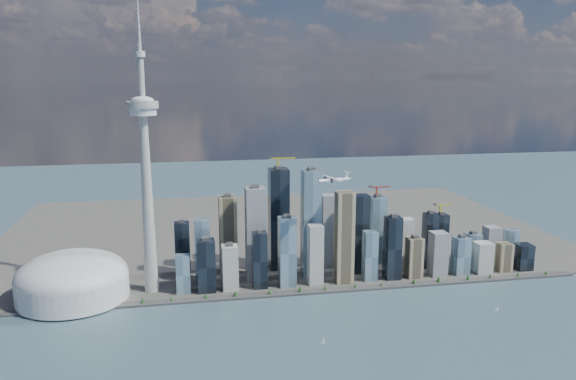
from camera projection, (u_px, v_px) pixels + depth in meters
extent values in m
plane|color=#36535F|center=(350.00, 356.00, 827.81)|extent=(4000.00, 4000.00, 0.00)
cube|color=#383838|center=(312.00, 292.00, 1068.22)|extent=(1100.00, 22.00, 4.00)
cube|color=#4C4C47|center=(274.00, 230.00, 1501.78)|extent=(1400.00, 900.00, 3.00)
cylinder|color=#3F2D1E|center=(47.00, 309.00, 981.23)|extent=(1.00, 1.00, 2.40)
cone|color=#224D1B|center=(47.00, 307.00, 980.51)|extent=(7.20, 7.20, 8.00)
cylinder|color=#3F2D1E|center=(98.00, 305.00, 996.93)|extent=(1.00, 1.00, 2.40)
cone|color=#224D1B|center=(98.00, 303.00, 996.22)|extent=(7.20, 7.20, 8.00)
cylinder|color=#3F2D1E|center=(148.00, 302.00, 1012.63)|extent=(1.00, 1.00, 2.40)
cone|color=#224D1B|center=(148.00, 300.00, 1011.92)|extent=(7.20, 7.20, 8.00)
cylinder|color=#3F2D1E|center=(197.00, 298.00, 1028.33)|extent=(1.00, 1.00, 2.40)
cone|color=#224D1B|center=(197.00, 296.00, 1027.62)|extent=(7.20, 7.20, 8.00)
cylinder|color=#3F2D1E|center=(244.00, 295.00, 1044.03)|extent=(1.00, 1.00, 2.40)
cone|color=#224D1B|center=(244.00, 293.00, 1043.32)|extent=(7.20, 7.20, 8.00)
cylinder|color=#3F2D1E|center=(290.00, 292.00, 1059.74)|extent=(1.00, 1.00, 2.40)
cone|color=#224D1B|center=(290.00, 290.00, 1059.02)|extent=(7.20, 7.20, 8.00)
cylinder|color=#3F2D1E|center=(334.00, 289.00, 1075.44)|extent=(1.00, 1.00, 2.40)
cone|color=#224D1B|center=(334.00, 287.00, 1074.72)|extent=(7.20, 7.20, 8.00)
cylinder|color=#3F2D1E|center=(377.00, 286.00, 1091.14)|extent=(1.00, 1.00, 2.40)
cone|color=#224D1B|center=(377.00, 284.00, 1090.42)|extent=(7.20, 7.20, 8.00)
cylinder|color=#3F2D1E|center=(419.00, 283.00, 1106.84)|extent=(1.00, 1.00, 2.40)
cone|color=#224D1B|center=(419.00, 281.00, 1106.13)|extent=(7.20, 7.20, 8.00)
cylinder|color=#3F2D1E|center=(460.00, 280.00, 1122.54)|extent=(1.00, 1.00, 2.40)
cone|color=#224D1B|center=(460.00, 278.00, 1121.83)|extent=(7.20, 7.20, 8.00)
cylinder|color=#3F2D1E|center=(499.00, 277.00, 1138.24)|extent=(1.00, 1.00, 2.40)
cone|color=#224D1B|center=(499.00, 275.00, 1137.53)|extent=(7.20, 7.20, 8.00)
cylinder|color=#3F2D1E|center=(538.00, 274.00, 1153.95)|extent=(1.00, 1.00, 2.40)
cone|color=#224D1B|center=(538.00, 272.00, 1153.23)|extent=(7.20, 7.20, 8.00)
cube|color=black|center=(204.00, 266.00, 1060.37)|extent=(34.00, 34.00, 100.35)
cube|color=slate|center=(203.00, 251.00, 1105.81)|extent=(30.00, 30.00, 127.72)
cube|color=beige|center=(231.00, 268.00, 1070.78)|extent=(30.00, 30.00, 86.67)
cube|color=tan|center=(226.00, 234.00, 1164.68)|extent=(36.00, 36.00, 159.65)
cube|color=gray|center=(256.00, 234.00, 1118.96)|extent=(38.00, 38.00, 187.02)
cube|color=black|center=(259.00, 260.00, 1078.48)|extent=(28.00, 28.00, 109.47)
cube|color=slate|center=(288.00, 252.00, 1085.74)|extent=(32.00, 32.00, 136.84)
cube|color=black|center=(278.00, 219.00, 1179.19)|extent=(40.00, 40.00, 214.39)
cube|color=slate|center=(310.00, 223.00, 1135.72)|extent=(36.00, 36.00, 218.95)
cube|color=beige|center=(315.00, 255.00, 1097.51)|extent=(28.00, 28.00, 118.60)
cube|color=tan|center=(343.00, 237.00, 1101.14)|extent=(34.00, 34.00, 182.46)
cube|color=gray|center=(329.00, 230.00, 1204.99)|extent=(30.00, 30.00, 155.09)
cube|color=black|center=(361.00, 234.00, 1161.08)|extent=(32.00, 32.00, 164.21)
cube|color=slate|center=(369.00, 256.00, 1119.25)|extent=(26.00, 26.00, 100.35)
cube|color=black|center=(393.00, 248.00, 1125.59)|extent=(30.00, 30.00, 127.72)
cube|color=slate|center=(375.00, 230.00, 1224.92)|extent=(34.00, 34.00, 145.97)
cube|color=beige|center=(406.00, 244.00, 1184.62)|extent=(28.00, 28.00, 109.47)
cube|color=tan|center=(416.00, 257.00, 1139.17)|extent=(30.00, 30.00, 82.11)
cube|color=gray|center=(439.00, 254.00, 1147.33)|extent=(32.00, 32.00, 91.23)
cube|color=black|center=(429.00, 240.00, 1192.78)|extent=(26.00, 26.00, 118.60)
cube|color=slate|center=(461.00, 255.00, 1157.74)|extent=(30.00, 30.00, 77.54)
cube|color=black|center=(439.00, 236.00, 1256.62)|extent=(28.00, 28.00, 100.35)
cube|color=slate|center=(471.00, 249.00, 1215.87)|extent=(30.00, 30.00, 68.42)
cube|color=beige|center=(483.00, 257.00, 1168.16)|extent=(34.00, 34.00, 63.86)
cube|color=tan|center=(503.00, 257.00, 1176.76)|extent=(28.00, 28.00, 59.30)
cube|color=gray|center=(490.00, 245.00, 1222.66)|extent=(30.00, 30.00, 82.11)
cube|color=black|center=(522.00, 257.00, 1185.37)|extent=(32.00, 32.00, 54.74)
cube|color=slate|center=(509.00, 246.00, 1231.72)|extent=(26.00, 26.00, 72.98)
cube|color=black|center=(183.00, 248.00, 1153.36)|extent=(30.00, 30.00, 109.47)
cube|color=slate|center=(183.00, 274.00, 1055.83)|extent=(26.00, 26.00, 72.98)
cube|color=yellow|center=(278.00, 164.00, 1155.74)|extent=(3.00, 3.00, 22.00)
cube|color=yellow|center=(282.00, 158.00, 1155.06)|extent=(55.00, 2.20, 2.20)
cube|color=#383838|center=(270.00, 157.00, 1150.17)|extent=(6.00, 4.00, 4.00)
cube|color=red|center=(377.00, 192.00, 1208.27)|extent=(3.00, 3.00, 22.00)
cube|color=red|center=(380.00, 187.00, 1207.39)|extent=(48.00, 2.20, 2.20)
cube|color=#383838|center=(370.00, 186.00, 1203.08)|extent=(6.00, 4.00, 4.00)
cube|color=yellow|center=(440.00, 210.00, 1244.49)|extent=(3.00, 3.00, 22.00)
cube|color=yellow|center=(443.00, 205.00, 1243.53)|extent=(45.00, 2.20, 2.20)
cube|color=#383838|center=(435.00, 204.00, 1239.46)|extent=(6.00, 4.00, 4.00)
cone|color=#A8A8A3|center=(148.00, 204.00, 1037.75)|extent=(26.00, 26.00, 340.00)
cylinder|color=silver|center=(143.00, 111.00, 1004.03)|extent=(48.00, 48.00, 14.00)
cylinder|color=#A8A8A3|center=(143.00, 105.00, 1001.65)|extent=(56.00, 56.00, 12.00)
ellipsoid|color=silver|center=(142.00, 100.00, 1000.06)|extent=(40.00, 40.00, 14.00)
cylinder|color=#A8A8A3|center=(141.00, 77.00, 992.13)|extent=(11.00, 11.00, 80.00)
cylinder|color=silver|center=(140.00, 54.00, 984.20)|extent=(18.00, 18.00, 10.00)
cone|color=silver|center=(138.00, 20.00, 972.69)|extent=(7.00, 7.00, 105.00)
cylinder|color=silver|center=(73.00, 286.00, 1032.11)|extent=(200.00, 200.00, 44.00)
ellipsoid|color=silver|center=(72.00, 275.00, 1027.74)|extent=(200.00, 200.00, 84.00)
cylinder|color=white|center=(333.00, 180.00, 1011.29)|extent=(58.60, 20.71, 7.21)
cone|color=white|center=(318.00, 181.00, 999.08)|extent=(9.35, 8.85, 7.21)
cone|color=white|center=(348.00, 179.00, 1023.95)|extent=(12.63, 9.64, 7.21)
cube|color=white|center=(332.00, 178.00, 1009.62)|extent=(23.52, 63.40, 1.13)
cylinder|color=white|center=(335.00, 180.00, 998.91)|extent=(12.99, 6.84, 4.05)
cylinder|color=white|center=(329.00, 178.00, 1021.05)|extent=(12.99, 6.84, 4.05)
cylinder|color=#3F3F3F|center=(332.00, 181.00, 996.20)|extent=(2.44, 8.84, 9.01)
cylinder|color=#3F3F3F|center=(325.00, 178.00, 1018.34)|extent=(2.44, 8.84, 9.01)
cube|color=white|center=(347.00, 175.00, 1021.16)|extent=(6.34, 2.35, 12.38)
cube|color=white|center=(347.00, 172.00, 1019.91)|extent=(9.56, 20.86, 0.79)
cube|color=white|center=(322.00, 343.00, 866.36)|extent=(6.91, 2.99, 0.89)
cylinder|color=#999999|center=(323.00, 340.00, 865.35)|extent=(0.27, 0.27, 10.03)
cube|color=white|center=(497.00, 310.00, 987.35)|extent=(5.99, 1.88, 0.79)
cylinder|color=#999999|center=(497.00, 308.00, 986.44)|extent=(0.24, 0.24, 8.94)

